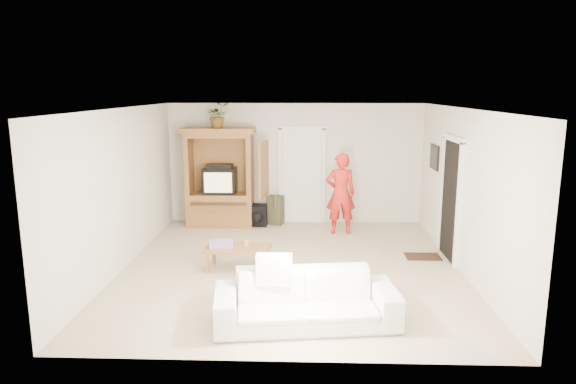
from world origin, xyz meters
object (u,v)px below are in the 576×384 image
at_px(armoire, 221,184).
at_px(coffee_table, 238,249).
at_px(sofa, 306,299).
at_px(man, 341,193).

xyz_separation_m(armoire, coffee_table, (0.71, -2.78, -0.57)).
relative_size(armoire, sofa, 0.93).
bearing_deg(man, sofa, 76.08).
bearing_deg(man, armoire, -17.42).
relative_size(man, coffee_table, 1.55).
distance_m(man, sofa, 4.26).
height_order(man, coffee_table, man).
xyz_separation_m(man, sofa, (-0.69, -4.17, -0.50)).
height_order(armoire, coffee_table, armoire).
relative_size(sofa, coffee_table, 2.11).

